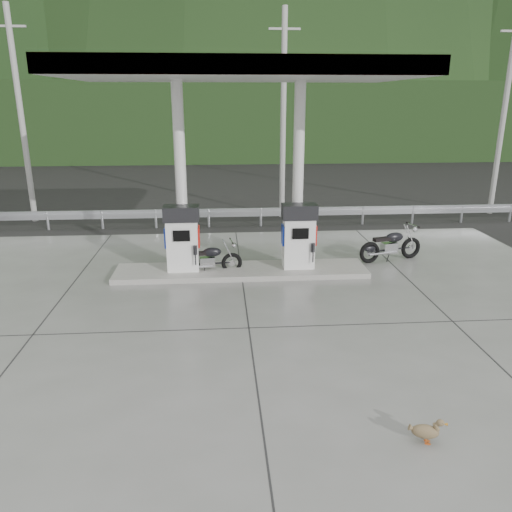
{
  "coord_description": "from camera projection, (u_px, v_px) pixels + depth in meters",
  "views": [
    {
      "loc": [
        -0.56,
        -10.69,
        4.7
      ],
      "look_at": [
        0.3,
        1.0,
        1.0
      ],
      "focal_mm": 35.0,
      "sensor_mm": 36.0,
      "label": 1
    }
  ],
  "objects": [
    {
      "name": "motorcycle_left",
      "position": [
        209.0,
        260.0,
        13.83
      ],
      "size": [
        1.8,
        0.77,
        0.83
      ],
      "primitive_type": null,
      "rotation": [
        0.0,
        0.0,
        0.13
      ],
      "color": "black",
      "rests_on": "forecourt_apron"
    },
    {
      "name": "utility_pole_b",
      "position": [
        283.0,
        117.0,
        19.59
      ],
      "size": [
        0.22,
        0.22,
        8.0
      ],
      "primitive_type": "cylinder",
      "color": "#989893",
      "rests_on": "ground"
    },
    {
      "name": "tree_band",
      "position": [
        225.0,
        121.0,
        39.24
      ],
      "size": [
        80.0,
        6.0,
        6.0
      ],
      "primitive_type": "cube",
      "color": "black",
      "rests_on": "ground"
    },
    {
      "name": "road",
      "position": [
        232.0,
        208.0,
        22.55
      ],
      "size": [
        60.0,
        7.0,
        0.01
      ],
      "primitive_type": "cube",
      "color": "black",
      "rests_on": "ground"
    },
    {
      "name": "gas_pump_right",
      "position": [
        299.0,
        236.0,
        13.79
      ],
      "size": [
        0.95,
        0.55,
        1.8
      ],
      "primitive_type": null,
      "color": "white",
      "rests_on": "pump_island"
    },
    {
      "name": "forested_hills",
      "position": [
        222.0,
        135.0,
        68.68
      ],
      "size": [
        100.0,
        40.0,
        140.0
      ],
      "primitive_type": null,
      "color": "black",
      "rests_on": "ground"
    },
    {
      "name": "motorcycle_right",
      "position": [
        391.0,
        246.0,
        15.0
      ],
      "size": [
        2.06,
        1.11,
        0.93
      ],
      "primitive_type": null,
      "rotation": [
        0.0,
        0.0,
        0.26
      ],
      "color": "black",
      "rests_on": "forecourt_apron"
    },
    {
      "name": "pump_island",
      "position": [
        241.0,
        271.0,
        13.97
      ],
      "size": [
        7.0,
        1.4,
        0.15
      ],
      "primitive_type": "cube",
      "color": "gray",
      "rests_on": "forecourt_apron"
    },
    {
      "name": "gas_pump_left",
      "position": [
        182.0,
        239.0,
        13.56
      ],
      "size": [
        0.95,
        0.55,
        1.8
      ],
      "primitive_type": null,
      "color": "white",
      "rests_on": "pump_island"
    },
    {
      "name": "ground",
      "position": [
        246.0,
        310.0,
        11.62
      ],
      "size": [
        160.0,
        160.0,
        0.0
      ],
      "primitive_type": "plane",
      "color": "black",
      "rests_on": "ground"
    },
    {
      "name": "canopy_roof",
      "position": [
        240.0,
        71.0,
        12.38
      ],
      "size": [
        8.5,
        5.0,
        0.4
      ],
      "primitive_type": "cube",
      "color": "white",
      "rests_on": "canopy_column_left"
    },
    {
      "name": "forecourt_apron",
      "position": [
        246.0,
        310.0,
        11.61
      ],
      "size": [
        18.0,
        14.0,
        0.02
      ],
      "primitive_type": "cube",
      "color": "slate",
      "rests_on": "ground"
    },
    {
      "name": "canopy_column_left",
      "position": [
        181.0,
        178.0,
        13.46
      ],
      "size": [
        0.3,
        0.3,
        5.0
      ],
      "primitive_type": "cylinder",
      "color": "white",
      "rests_on": "pump_island"
    },
    {
      "name": "canopy_column_right",
      "position": [
        298.0,
        176.0,
        13.68
      ],
      "size": [
        0.3,
        0.3,
        5.0
      ],
      "primitive_type": "cylinder",
      "color": "white",
      "rests_on": "pump_island"
    },
    {
      "name": "utility_pole_a",
      "position": [
        21.0,
        118.0,
        18.89
      ],
      "size": [
        0.22,
        0.22,
        8.0
      ],
      "primitive_type": "cylinder",
      "color": "#989893",
      "rests_on": "ground"
    },
    {
      "name": "duck",
      "position": [
        425.0,
        432.0,
        7.07
      ],
      "size": [
        0.49,
        0.25,
        0.34
      ],
      "primitive_type": null,
      "rotation": [
        0.0,
        0.0,
        -0.26
      ],
      "color": "brown",
      "rests_on": "forecourt_apron"
    },
    {
      "name": "guardrail",
      "position": [
        235.0,
        208.0,
        19.01
      ],
      "size": [
        26.0,
        0.16,
        1.42
      ],
      "primitive_type": null,
      "color": "#A5A8AD",
      "rests_on": "ground"
    },
    {
      "name": "utility_pole_c",
      "position": [
        503.0,
        117.0,
        20.22
      ],
      "size": [
        0.22,
        0.22,
        8.0
      ],
      "primitive_type": "cylinder",
      "color": "#989893",
      "rests_on": "ground"
    }
  ]
}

